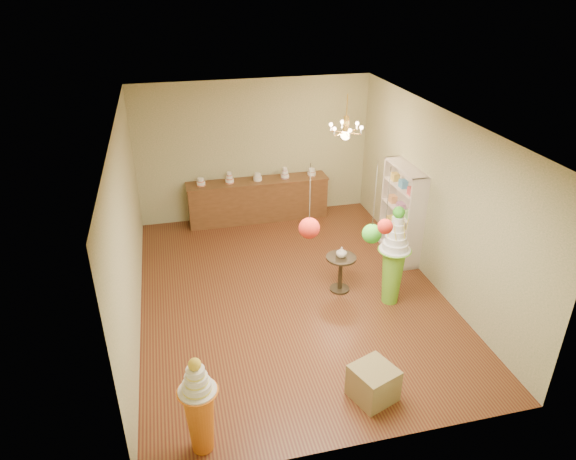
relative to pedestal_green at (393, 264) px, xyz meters
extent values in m
plane|color=#582E18|center=(-1.55, 0.62, -0.72)|extent=(6.50, 6.50, 0.00)
plane|color=silver|center=(-1.55, 0.62, 2.28)|extent=(6.50, 6.50, 0.00)
cube|color=tan|center=(-1.55, 3.87, 0.78)|extent=(5.00, 0.04, 3.00)
cube|color=tan|center=(-1.55, -2.63, 0.78)|extent=(5.00, 0.04, 3.00)
cube|color=tan|center=(-4.05, 0.62, 0.78)|extent=(0.04, 6.50, 3.00)
cube|color=tan|center=(0.95, 0.62, 0.78)|extent=(0.04, 6.50, 3.00)
cone|color=#68B427|center=(0.00, 0.00, -0.23)|extent=(0.38, 0.38, 0.97)
cylinder|color=white|center=(0.00, 0.00, 0.27)|extent=(0.51, 0.51, 0.03)
cylinder|color=white|center=(0.00, 0.00, 0.34)|extent=(0.42, 0.42, 0.11)
cylinder|color=white|center=(0.00, 0.00, 0.45)|extent=(0.34, 0.34, 0.11)
cylinder|color=white|center=(0.00, 0.00, 0.56)|extent=(0.28, 0.28, 0.11)
cylinder|color=white|center=(0.00, 0.00, 0.67)|extent=(0.23, 0.23, 0.11)
cylinder|color=white|center=(0.00, 0.00, 0.79)|extent=(0.19, 0.19, 0.11)
sphere|color=green|center=(0.00, 0.00, 0.92)|extent=(0.19, 0.19, 0.19)
cone|color=orange|center=(-3.30, -2.23, -0.29)|extent=(0.39, 0.39, 0.87)
cylinder|color=white|center=(-3.30, -2.23, 0.16)|extent=(0.47, 0.47, 0.03)
cylinder|color=white|center=(-3.30, -2.23, 0.22)|extent=(0.35, 0.35, 0.10)
cylinder|color=white|center=(-3.30, -2.23, 0.32)|extent=(0.28, 0.28, 0.10)
cylinder|color=white|center=(-3.30, -2.23, 0.42)|extent=(0.22, 0.22, 0.10)
sphere|color=gold|center=(-3.30, -2.23, 0.53)|extent=(0.14, 0.14, 0.14)
cube|color=olive|center=(-1.09, -1.95, -0.49)|extent=(0.66, 0.66, 0.47)
cube|color=brown|center=(-1.55, 3.59, -0.27)|extent=(3.00, 0.50, 0.90)
cube|color=brown|center=(-1.55, 3.59, 0.18)|extent=(3.04, 0.54, 0.03)
cylinder|color=white|center=(-2.75, 3.59, 0.28)|extent=(0.18, 0.18, 0.16)
cylinder|color=white|center=(-2.15, 3.59, 0.32)|extent=(0.18, 0.18, 0.24)
cylinder|color=white|center=(-1.55, 3.59, 0.28)|extent=(0.18, 0.18, 0.16)
cylinder|color=white|center=(-0.95, 3.59, 0.32)|extent=(0.18, 0.18, 0.24)
cylinder|color=white|center=(-0.35, 3.59, 0.28)|extent=(0.18, 0.18, 0.16)
cube|color=beige|center=(0.93, 1.42, 0.18)|extent=(0.04, 1.20, 1.80)
cube|color=beige|center=(0.77, 1.42, -0.22)|extent=(0.30, 1.14, 0.03)
cube|color=beige|center=(0.77, 1.42, 0.23)|extent=(0.30, 1.14, 0.03)
cube|color=beige|center=(0.77, 1.42, 0.68)|extent=(0.30, 1.14, 0.03)
cylinder|color=black|center=(-0.70, 0.52, -0.70)|extent=(0.40, 0.40, 0.03)
cylinder|color=black|center=(-0.70, 0.52, -0.40)|extent=(0.08, 0.08, 0.64)
cylinder|color=black|center=(-0.70, 0.52, -0.08)|extent=(0.61, 0.61, 0.03)
imported|color=beige|center=(-0.70, 0.52, 0.03)|extent=(0.22, 0.22, 0.19)
cylinder|color=#383428|center=(-1.77, -1.19, 1.86)|extent=(0.01, 0.01, 0.83)
sphere|color=red|center=(-1.77, -1.19, 1.45)|extent=(0.26, 0.26, 0.26)
cylinder|color=#383428|center=(-0.99, -1.29, 1.80)|extent=(0.01, 0.01, 0.95)
sphere|color=green|center=(-0.99, -1.29, 1.33)|extent=(0.25, 0.25, 0.25)
cylinder|color=#383428|center=(-0.93, -1.52, 1.90)|extent=(0.01, 0.01, 0.75)
sphere|color=red|center=(-0.93, -1.52, 1.53)|extent=(0.19, 0.19, 0.19)
cylinder|color=#EEBD54|center=(-0.16, 2.11, 2.03)|extent=(0.02, 0.02, 0.50)
cylinder|color=#EEBD54|center=(-0.16, 2.11, 1.73)|extent=(0.10, 0.10, 0.30)
sphere|color=#FFBE8C|center=(-0.16, 2.11, 1.53)|extent=(0.18, 0.18, 0.18)
camera|label=1|loc=(-3.32, -6.50, 4.26)|focal=32.00mm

